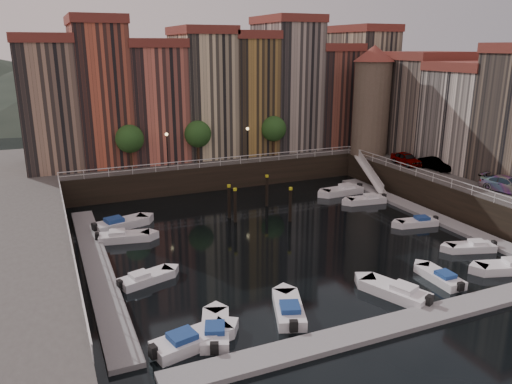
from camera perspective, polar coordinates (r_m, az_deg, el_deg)
name	(u,v)px	position (r m, az deg, el deg)	size (l,w,h in m)	color
ground	(279,234)	(46.12, 2.63, -4.87)	(200.00, 200.00, 0.00)	black
quay_far	(196,161)	(69.01, -6.83, 3.54)	(80.00, 20.00, 3.00)	black
dock_left	(97,267)	(41.16, -17.68, -8.12)	(2.00, 28.00, 0.35)	gray
dock_right	(425,213)	(54.05, 18.77, -2.33)	(2.00, 28.00, 0.35)	gray
dock_near	(398,323)	(33.14, 15.97, -14.24)	(30.00, 2.00, 0.35)	gray
mountains	(115,78)	(150.28, -15.77, 12.44)	(145.00, 100.00, 18.00)	#2D382D
far_terrace	(224,92)	(66.21, -3.67, 11.37)	(48.70, 10.30, 17.50)	#9C7A63
right_terrace	(475,111)	(62.55, 23.77, 8.46)	(9.30, 24.30, 14.00)	#79695B
corner_tower	(372,99)	(66.16, 13.08, 10.32)	(5.20, 5.20, 13.80)	#6B5B4C
promenade_trees	(203,134)	(60.32, -6.06, 6.64)	(21.20, 3.20, 5.20)	black
street_lamps	(209,141)	(59.60, -5.44, 5.86)	(10.36, 0.36, 4.18)	black
railings	(258,182)	(49.15, 0.20, 1.15)	(36.08, 34.04, 0.52)	white
gangway	(370,172)	(62.28, 12.86, 2.23)	(2.78, 8.32, 3.73)	white
mooring_pilings	(256,201)	(50.27, -0.05, -1.04)	(5.54, 5.68, 3.78)	black
boat_left_0	(190,341)	(30.19, -7.51, -16.49)	(5.11, 2.82, 1.14)	white
boat_left_1	(145,278)	(37.94, -12.56, -9.61)	(4.36, 2.68, 0.98)	white
boat_left_3	(123,237)	(46.06, -14.96, -4.98)	(4.80, 2.48, 1.08)	white
boat_left_4	(120,224)	(49.29, -15.30, -3.53)	(5.41, 3.17, 1.21)	white
boat_right_0	(507,267)	(43.25, 26.79, -7.68)	(4.79, 2.91, 1.07)	white
boat_right_1	(472,247)	(46.25, 23.44, -5.78)	(4.27, 2.63, 0.96)	white
boat_right_2	(418,222)	(50.69, 18.00, -3.31)	(4.24, 2.14, 0.95)	white
boat_right_3	(367,200)	(56.39, 12.57, -0.88)	(4.59, 2.18, 1.03)	white
boat_right_4	(343,191)	(59.25, 9.90, 0.16)	(5.24, 2.13, 1.19)	white
boat_near_0	(215,330)	(31.04, -4.69, -15.47)	(2.99, 4.61, 1.04)	white
boat_near_1	(289,310)	(33.03, 3.78, -13.29)	(3.16, 4.89, 1.10)	white
boat_near_2	(396,292)	(36.40, 15.76, -10.91)	(3.48, 5.16, 1.17)	white
boat_near_3	(441,277)	(39.65, 20.36, -9.12)	(1.61, 4.22, 0.97)	white
car_a	(406,160)	(61.78, 16.79, 3.57)	(1.75, 4.35, 1.48)	gray
car_b	(437,164)	(60.42, 19.93, 2.98)	(1.50, 4.31, 1.42)	gray
car_c	(508,186)	(53.79, 26.81, 0.65)	(2.11, 5.19, 1.51)	gray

